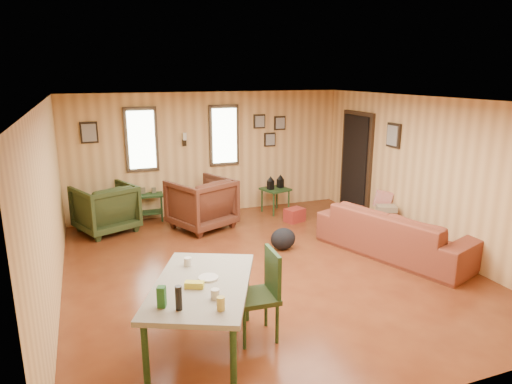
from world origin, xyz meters
TOP-DOWN VIEW (x-y plane):
  - room at (0.17, 0.27)m, footprint 5.54×6.04m
  - sofa at (2.09, -0.19)m, footprint 1.49×2.52m
  - recliner_brown at (-0.41, 2.10)m, footprint 1.27×1.24m
  - recliner_green at (-2.05, 2.51)m, footprint 1.18×1.15m
  - end_table at (-1.23, 2.91)m, footprint 0.55×0.51m
  - side_table at (1.22, 2.50)m, footprint 0.59×0.59m
  - cooler at (1.33, 1.82)m, footprint 0.42×0.36m
  - backpack at (0.54, 0.60)m, footprint 0.47×0.39m
  - sofa_pillows at (2.28, 0.14)m, footprint 1.01×1.66m
  - dining_table at (-1.36, -1.68)m, footprint 1.44×1.74m
  - dining_chair at (-0.69, -1.60)m, footprint 0.46×0.46m

SIDE VIEW (x-z plane):
  - cooler at x=1.33m, z-range 0.00..0.26m
  - backpack at x=0.54m, z-range 0.00..0.36m
  - end_table at x=-1.23m, z-range 0.04..0.68m
  - recliner_green at x=-2.05m, z-range 0.00..0.95m
  - sofa at x=2.09m, z-range 0.00..0.95m
  - sofa_pillows at x=2.28m, z-range 0.33..0.67m
  - recliner_brown at x=-0.41m, z-range 0.00..1.01m
  - side_table at x=1.22m, z-range 0.14..0.91m
  - dining_chair at x=-0.69m, z-range 0.06..1.03m
  - dining_table at x=-1.36m, z-range 0.21..1.19m
  - room at x=0.17m, z-range -0.02..2.43m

